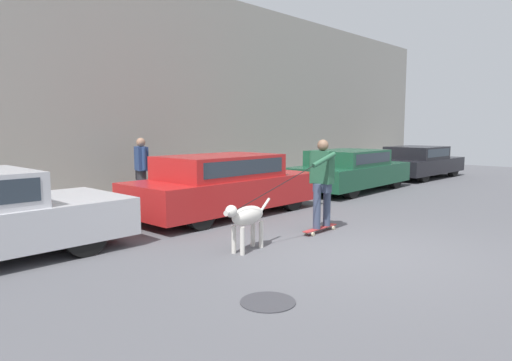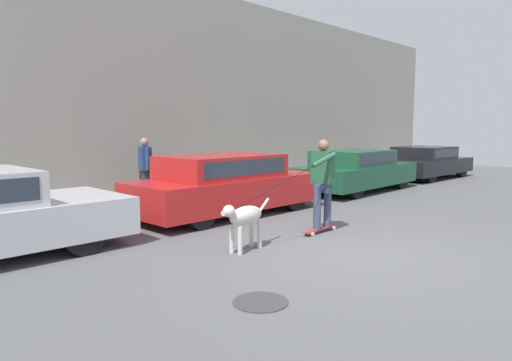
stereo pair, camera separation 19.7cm
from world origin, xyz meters
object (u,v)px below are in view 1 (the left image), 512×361
(parked_car_2, at_px, (350,170))
(dog, at_px, (246,218))
(pedestrian_with_bag, at_px, (141,167))
(skateboarder, at_px, (322,180))
(parked_car_1, at_px, (224,185))
(parked_car_3, at_px, (418,162))

(parked_car_2, height_order, dog, parked_car_2)
(dog, relative_size, pedestrian_with_bag, 0.76)
(parked_car_2, relative_size, dog, 3.81)
(skateboarder, distance_m, pedestrian_with_bag, 4.65)
(parked_car_1, distance_m, dog, 2.95)
(parked_car_2, xyz_separation_m, parked_car_3, (4.79, 0.00, -0.02))
(parked_car_3, height_order, skateboarder, skateboarder)
(parked_car_2, bearing_deg, dog, -162.69)
(dog, xyz_separation_m, pedestrian_with_bag, (1.11, 4.49, 0.42))
(parked_car_1, xyz_separation_m, skateboarder, (0.06, -2.46, 0.31))
(parked_car_3, distance_m, skateboarder, 10.15)
(parked_car_3, bearing_deg, pedestrian_with_bag, 170.38)
(dog, bearing_deg, parked_car_1, -135.42)
(parked_car_3, bearing_deg, skateboarder, -164.13)
(parked_car_1, relative_size, dog, 3.81)
(parked_car_3, relative_size, dog, 3.66)
(dog, distance_m, skateboarder, 1.88)
(parked_car_1, xyz_separation_m, parked_car_2, (5.10, -0.00, -0.03))
(parked_car_2, bearing_deg, pedestrian_with_bag, 158.02)
(pedestrian_with_bag, bearing_deg, dog, -84.16)
(dog, height_order, pedestrian_with_bag, pedestrian_with_bag)
(parked_car_1, relative_size, pedestrian_with_bag, 2.89)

